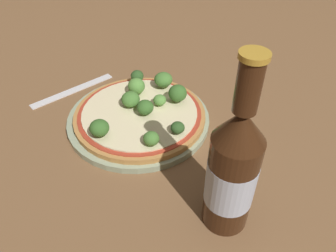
% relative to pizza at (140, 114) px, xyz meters
% --- Properties ---
extents(ground_plane, '(3.00, 3.00, 0.00)m').
position_rel_pizza_xyz_m(ground_plane, '(0.02, -0.00, -0.02)').
color(ground_plane, brown).
extents(plate, '(0.26, 0.26, 0.01)m').
position_rel_pizza_xyz_m(plate, '(-0.00, 0.00, -0.01)').
color(plate, '#93A384').
rests_on(plate, ground_plane).
extents(pizza, '(0.24, 0.24, 0.01)m').
position_rel_pizza_xyz_m(pizza, '(0.00, 0.00, 0.00)').
color(pizza, '#B77F42').
rests_on(pizza, plate).
extents(broccoli_floret_0, '(0.03, 0.03, 0.03)m').
position_rel_pizza_xyz_m(broccoli_floret_0, '(-0.07, 0.06, 0.02)').
color(broccoli_floret_0, '#89A866').
rests_on(broccoli_floret_0, pizza).
extents(broccoli_floret_1, '(0.02, 0.02, 0.02)m').
position_rel_pizza_xyz_m(broccoli_floret_1, '(0.02, 0.04, 0.02)').
color(broccoli_floret_1, '#89A866').
rests_on(broccoli_floret_1, pizza).
extents(broccoli_floret_2, '(0.04, 0.04, 0.03)m').
position_rel_pizza_xyz_m(broccoli_floret_2, '(-0.02, 0.09, 0.03)').
color(broccoli_floret_2, '#89A866').
rests_on(broccoli_floret_2, pizza).
extents(broccoli_floret_3, '(0.03, 0.03, 0.02)m').
position_rel_pizza_xyz_m(broccoli_floret_3, '(0.08, -0.05, 0.02)').
color(broccoli_floret_3, '#89A866').
rests_on(broccoli_floret_3, pizza).
extents(broccoli_floret_4, '(0.03, 0.03, 0.03)m').
position_rel_pizza_xyz_m(broccoli_floret_4, '(-0.00, -0.09, 0.03)').
color(broccoli_floret_4, '#89A866').
rests_on(broccoli_floret_4, pizza).
extents(broccoli_floret_5, '(0.03, 0.03, 0.03)m').
position_rel_pizza_xyz_m(broccoli_floret_5, '(-0.04, 0.04, 0.02)').
color(broccoli_floret_5, '#89A866').
rests_on(broccoli_floret_5, pizza).
extents(broccoli_floret_6, '(0.02, 0.02, 0.02)m').
position_rel_pizza_xyz_m(broccoli_floret_6, '(0.09, 0.00, 0.02)').
color(broccoli_floret_6, '#89A866').
rests_on(broccoli_floret_6, pizza).
extents(broccoli_floret_7, '(0.03, 0.03, 0.03)m').
position_rel_pizza_xyz_m(broccoli_floret_7, '(0.02, -0.00, 0.02)').
color(broccoli_floret_7, '#89A866').
rests_on(broccoli_floret_7, pizza).
extents(broccoli_floret_8, '(0.03, 0.03, 0.03)m').
position_rel_pizza_xyz_m(broccoli_floret_8, '(-0.02, -0.00, 0.02)').
color(broccoli_floret_8, '#89A866').
rests_on(broccoli_floret_8, pizza).
extents(broccoli_floret_9, '(0.03, 0.03, 0.04)m').
position_rel_pizza_xyz_m(broccoli_floret_9, '(0.03, 0.07, 0.03)').
color(broccoli_floret_9, '#89A866').
rests_on(broccoli_floret_9, pizza).
extents(beer_bottle, '(0.06, 0.06, 0.25)m').
position_rel_pizza_xyz_m(beer_bottle, '(0.23, -0.07, 0.08)').
color(beer_bottle, '#381E0F').
rests_on(beer_bottle, ground_plane).
extents(fork, '(0.04, 0.19, 0.00)m').
position_rel_pizza_xyz_m(fork, '(-0.18, -0.02, -0.02)').
color(fork, silver).
rests_on(fork, ground_plane).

